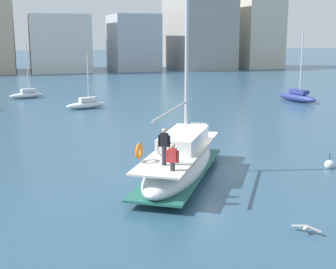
% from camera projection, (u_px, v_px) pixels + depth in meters
% --- Properties ---
extents(ground_plane, '(400.00, 400.00, 0.00)m').
position_uv_depth(ground_plane, '(199.00, 168.00, 24.80)').
color(ground_plane, '#2D516B').
extents(main_sailboat, '(7.11, 9.42, 12.46)m').
position_uv_depth(main_sailboat, '(180.00, 161.00, 22.84)').
color(main_sailboat, white).
rests_on(main_sailboat, ground).
extents(moored_sloop_near, '(2.24, 5.52, 7.16)m').
position_uv_depth(moored_sloop_near, '(297.00, 96.00, 49.44)').
color(moored_sloop_near, navy).
rests_on(moored_sloop_near, ground).
extents(moored_sloop_far, '(4.11, 2.07, 5.12)m').
position_uv_depth(moored_sloop_far, '(86.00, 104.00, 44.82)').
color(moored_sloop_far, white).
rests_on(moored_sloop_far, ground).
extents(moored_cutter_left, '(3.95, 2.17, 5.95)m').
position_uv_depth(moored_cutter_left, '(27.00, 94.00, 52.18)').
color(moored_cutter_left, silver).
rests_on(moored_cutter_left, ground).
extents(seagull, '(0.79, 0.90, 0.17)m').
position_uv_depth(seagull, '(306.00, 228.00, 16.65)').
color(seagull, silver).
rests_on(seagull, ground).
extents(mooring_buoy, '(0.51, 0.51, 0.86)m').
position_uv_depth(mooring_buoy, '(329.00, 165.00, 24.92)').
color(mooring_buoy, silver).
rests_on(mooring_buoy, ground).
extents(waterfront_buildings, '(86.09, 20.90, 26.52)m').
position_uv_depth(waterfront_buildings, '(59.00, 21.00, 90.19)').
color(waterfront_buildings, silver).
rests_on(waterfront_buildings, ground).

